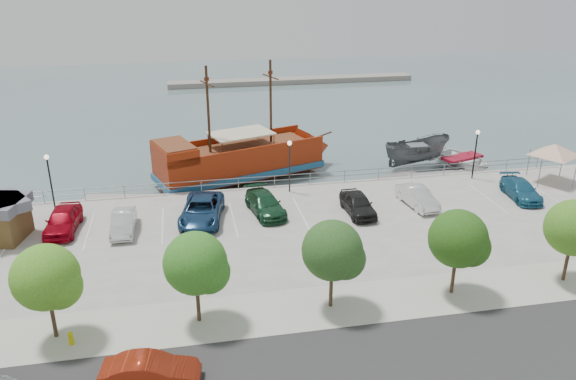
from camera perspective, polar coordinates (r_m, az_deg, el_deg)
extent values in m
plane|color=#4C6063|center=(40.03, 1.96, -4.94)|extent=(160.00, 160.00, 0.00)
cube|color=#2C2C2C|center=(26.66, 10.04, -18.35)|extent=(100.00, 8.00, 0.04)
cube|color=#ABAA94|center=(31.17, 6.14, -11.44)|extent=(100.00, 4.00, 0.05)
cylinder|color=gray|center=(46.25, -0.15, 1.53)|extent=(50.00, 0.06, 0.06)
cylinder|color=gray|center=(46.39, -0.15, 1.06)|extent=(50.00, 0.06, 0.06)
cube|color=gray|center=(93.27, 0.44, 11.05)|extent=(40.00, 3.00, 0.80)
cube|color=maroon|center=(50.36, -4.92, 2.93)|extent=(15.35, 9.11, 2.38)
cube|color=#1D5279|center=(50.62, -4.89, 2.10)|extent=(15.70, 9.46, 0.55)
cone|color=maroon|center=(54.07, 2.83, 4.33)|extent=(4.20, 5.11, 4.40)
cube|color=maroon|center=(47.72, -11.47, 3.79)|extent=(4.09, 5.23, 1.28)
cube|color=brown|center=(47.51, -11.53, 4.58)|extent=(3.80, 4.82, 0.11)
cube|color=brown|center=(50.16, -4.49, 4.35)|extent=(12.57, 7.69, 0.14)
cube|color=maroon|center=(51.81, -6.02, 5.19)|extent=(13.91, 4.95, 0.64)
cube|color=maroon|center=(48.00, -3.85, 3.90)|extent=(13.91, 4.95, 0.64)
cylinder|color=#382111|center=(50.37, -1.77, 8.86)|extent=(0.28, 0.28, 7.51)
cylinder|color=#382111|center=(47.92, -8.11, 7.97)|extent=(0.28, 0.28, 7.51)
cylinder|color=#382111|center=(49.90, -1.80, 11.42)|extent=(1.02, 2.64, 0.13)
cylinder|color=#382111|center=(47.43, -8.26, 10.65)|extent=(1.02, 2.64, 0.13)
cube|color=beige|center=(49.66, -4.82, 5.76)|extent=(6.16, 5.02, 0.11)
cylinder|color=#382111|center=(54.08, 3.43, 5.54)|extent=(2.20, 0.88, 0.54)
imported|color=#525658|center=(54.82, 12.93, 3.59)|extent=(7.23, 3.70, 2.67)
imported|color=white|center=(55.90, 17.24, 2.78)|extent=(6.38, 7.52, 1.32)
cube|color=gray|center=(47.76, -16.42, -1.02)|extent=(6.60, 2.98, 0.36)
cube|color=slate|center=(50.63, 10.14, 0.89)|extent=(6.83, 3.66, 0.38)
cube|color=gray|center=(52.82, 15.78, 1.30)|extent=(7.19, 2.14, 0.41)
cube|color=brown|center=(41.92, -27.24, -3.06)|extent=(3.63, 3.63, 2.22)
cylinder|color=slate|center=(52.89, 23.24, 2.63)|extent=(0.09, 0.09, 2.38)
cylinder|color=slate|center=(53.88, 26.06, 2.50)|extent=(0.09, 0.09, 2.38)
cylinder|color=slate|center=(50.39, 24.20, 1.56)|extent=(0.09, 0.09, 2.38)
cylinder|color=slate|center=(51.44, 27.13, 1.45)|extent=(0.09, 0.09, 2.38)
pyramid|color=silver|center=(51.52, 25.54, 4.24)|extent=(5.56, 5.56, 0.97)
imported|color=#9A2610|center=(26.25, -13.79, -17.50)|extent=(4.44, 2.07, 1.41)
cylinder|color=#C3C007|center=(29.89, -21.16, -13.99)|extent=(0.24, 0.24, 0.59)
sphere|color=#C3C007|center=(29.71, -21.25, -13.50)|extent=(0.26, 0.26, 0.26)
cylinder|color=black|center=(45.03, -22.93, 0.56)|extent=(0.12, 0.12, 4.00)
sphere|color=#FFF2CC|center=(44.37, -23.33, 3.09)|extent=(0.36, 0.36, 0.36)
cylinder|color=black|center=(44.69, 0.16, 2.21)|extent=(0.12, 0.12, 4.00)
sphere|color=#FFF2CC|center=(44.02, 0.16, 4.79)|extent=(0.36, 0.36, 0.36)
cylinder|color=black|center=(50.13, 18.44, 3.28)|extent=(0.12, 0.12, 4.00)
sphere|color=#FFF2CC|center=(49.54, 18.73, 5.58)|extent=(0.36, 0.36, 0.36)
cylinder|color=#473321|center=(30.28, -22.75, -11.91)|extent=(0.20, 0.20, 2.20)
sphere|color=#437A1E|center=(29.13, -23.41, -8.12)|extent=(3.20, 3.20, 3.20)
sphere|color=#437A1E|center=(28.93, -22.24, -9.06)|extent=(2.20, 2.20, 2.20)
cylinder|color=#473321|center=(29.49, -9.12, -11.24)|extent=(0.20, 0.20, 2.20)
sphere|color=#2C661D|center=(28.31, -9.40, -7.34)|extent=(3.20, 3.20, 3.20)
sphere|color=#2C661D|center=(28.25, -8.10, -8.25)|extent=(2.20, 2.20, 2.20)
cylinder|color=#473321|center=(30.34, 4.39, -9.96)|extent=(0.20, 0.20, 2.20)
sphere|color=#25471B|center=(29.19, 4.52, -6.13)|extent=(3.20, 3.20, 3.20)
sphere|color=#25471B|center=(29.28, 5.79, -6.97)|extent=(2.20, 2.20, 2.20)
cylinder|color=#473321|center=(32.70, 16.44, -8.35)|extent=(0.20, 0.20, 2.20)
sphere|color=#234B13|center=(31.64, 16.89, -4.74)|extent=(3.20, 3.20, 3.20)
sphere|color=#234B13|center=(31.85, 18.01, -5.50)|extent=(2.20, 2.20, 2.20)
cylinder|color=#473321|center=(36.28, 26.42, -6.72)|extent=(0.20, 0.20, 2.20)
sphere|color=#3D6D1D|center=(35.33, 27.04, -3.43)|extent=(3.20, 3.20, 3.20)
imported|color=#950211|center=(41.48, -21.90, -2.83)|extent=(2.25, 4.98, 1.66)
imported|color=silver|center=(40.03, -16.38, -3.19)|extent=(1.54, 4.26, 1.40)
imported|color=navy|center=(40.45, -8.75, -2.03)|extent=(3.81, 6.38, 1.66)
imported|color=#174226|center=(41.28, -2.34, -1.42)|extent=(2.90, 5.34, 1.47)
imported|color=black|center=(41.51, 7.11, -1.38)|extent=(1.92, 4.57, 1.55)
imported|color=silver|center=(43.61, 13.01, -0.69)|extent=(2.07, 4.57, 1.46)
imported|color=#1D5A7A|center=(47.60, 22.59, 0.04)|extent=(2.52, 4.96, 1.38)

